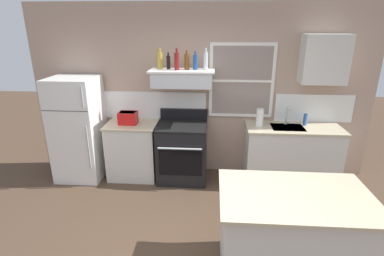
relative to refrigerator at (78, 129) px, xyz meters
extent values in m
cube|color=tan|center=(1.90, 0.39, 0.54)|extent=(5.40, 0.06, 2.70)
cube|color=white|center=(0.75, 0.35, 0.32)|extent=(2.50, 0.02, 0.44)
cube|color=white|center=(3.70, 0.35, 0.32)|extent=(1.20, 0.02, 0.44)
cube|color=white|center=(2.55, 0.34, 0.74)|extent=(1.00, 0.04, 1.15)
cube|color=gray|center=(2.55, 0.33, 0.74)|extent=(0.90, 0.01, 1.05)
cube|color=white|center=(2.55, 0.32, 0.74)|extent=(0.90, 0.02, 0.04)
cube|color=white|center=(0.00, 0.00, 0.00)|extent=(0.70, 0.68, 1.63)
cube|color=#333333|center=(0.00, -0.34, 0.39)|extent=(0.69, 0.00, 0.01)
cylinder|color=#A5A8AD|center=(0.30, -0.37, -0.15)|extent=(0.02, 0.02, 0.66)
cylinder|color=#A5A8AD|center=(0.30, -0.37, 0.60)|extent=(0.02, 0.02, 0.30)
cube|color=silver|center=(0.85, 0.06, -0.37)|extent=(0.76, 0.60, 0.88)
cube|color=#C6B793|center=(0.85, 0.06, 0.08)|extent=(0.79, 0.63, 0.03)
cube|color=red|center=(0.81, 0.03, 0.19)|extent=(0.28, 0.20, 0.19)
cube|color=black|center=(0.81, 0.03, 0.28)|extent=(0.24, 0.16, 0.01)
cube|color=black|center=(0.66, 0.03, 0.23)|extent=(0.02, 0.03, 0.02)
cube|color=black|center=(1.65, 0.02, -0.38)|extent=(0.76, 0.64, 0.87)
cube|color=black|center=(1.65, 0.02, 0.08)|extent=(0.76, 0.64, 0.04)
cube|color=black|center=(1.65, 0.31, 0.19)|extent=(0.76, 0.06, 0.18)
cube|color=black|center=(1.65, -0.30, -0.39)|extent=(0.65, 0.01, 0.40)
cylinder|color=silver|center=(1.65, -0.34, -0.14)|extent=(0.65, 0.03, 0.03)
cube|color=silver|center=(1.65, 0.12, 0.80)|extent=(0.88, 0.48, 0.22)
cube|color=#262628|center=(1.65, -0.10, 0.72)|extent=(0.75, 0.02, 0.04)
cube|color=white|center=(1.65, 0.12, 0.92)|extent=(0.96, 0.52, 0.02)
cylinder|color=#B29333|center=(1.31, 0.17, 1.05)|extent=(0.08, 0.08, 0.24)
cylinder|color=#B29333|center=(1.31, 0.17, 1.20)|extent=(0.03, 0.03, 0.06)
cylinder|color=black|center=(1.44, 0.15, 1.03)|extent=(0.06, 0.06, 0.19)
cylinder|color=black|center=(1.44, 0.15, 1.15)|extent=(0.02, 0.02, 0.05)
cylinder|color=maroon|center=(1.58, 0.07, 1.05)|extent=(0.07, 0.07, 0.25)
cylinder|color=maroon|center=(1.58, 0.07, 1.21)|extent=(0.03, 0.03, 0.06)
cylinder|color=brown|center=(1.72, 0.12, 1.04)|extent=(0.07, 0.07, 0.22)
cylinder|color=brown|center=(1.72, 0.12, 1.18)|extent=(0.03, 0.03, 0.06)
cylinder|color=#1E478C|center=(1.85, 0.11, 1.04)|extent=(0.07, 0.07, 0.21)
cylinder|color=#1E478C|center=(1.85, 0.11, 1.17)|extent=(0.03, 0.03, 0.05)
cylinder|color=silver|center=(1.99, 0.15, 1.05)|extent=(0.06, 0.06, 0.25)
cylinder|color=silver|center=(1.99, 0.15, 1.21)|extent=(0.03, 0.03, 0.06)
cube|color=silver|center=(3.35, 0.06, -0.37)|extent=(1.40, 0.60, 0.88)
cube|color=#C6B793|center=(3.35, 0.06, 0.08)|extent=(1.43, 0.63, 0.03)
cube|color=#B7BABC|center=(3.25, 0.04, 0.09)|extent=(0.48, 0.36, 0.01)
cylinder|color=silver|center=(3.25, 0.18, 0.24)|extent=(0.03, 0.03, 0.28)
cylinder|color=silver|center=(3.25, 0.10, 0.36)|extent=(0.02, 0.16, 0.02)
cylinder|color=white|center=(2.83, 0.06, 0.23)|extent=(0.11, 0.11, 0.27)
cylinder|color=blue|center=(3.53, 0.16, 0.19)|extent=(0.06, 0.06, 0.18)
cube|color=silver|center=(2.89, -1.86, -0.37)|extent=(1.32, 0.82, 0.88)
cube|color=#C6B793|center=(2.89, -1.86, 0.08)|extent=(1.40, 0.90, 0.03)
cube|color=silver|center=(3.70, 0.20, 1.09)|extent=(0.64, 0.32, 0.70)
camera|label=1|loc=(2.11, -4.28, 1.57)|focal=27.79mm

